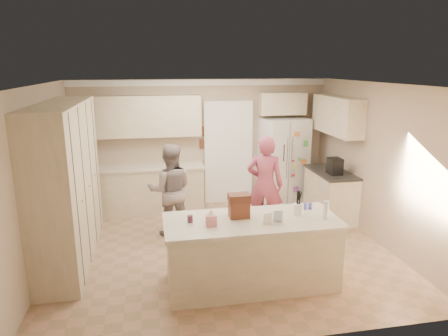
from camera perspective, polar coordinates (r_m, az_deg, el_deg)
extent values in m
cube|color=#A37A5F|center=(6.55, -0.31, -11.53)|extent=(5.20, 4.60, 0.02)
cube|color=white|center=(5.90, -0.34, 12.00)|extent=(5.20, 4.60, 0.02)
cube|color=tan|center=(8.32, -3.15, 3.62)|extent=(5.20, 0.02, 2.60)
cube|color=tan|center=(3.96, 5.68, -8.87)|extent=(5.20, 0.02, 2.60)
cube|color=tan|center=(6.21, -24.78, -1.49)|extent=(0.02, 4.60, 2.60)
cube|color=tan|center=(7.03, 21.12, 0.63)|extent=(0.02, 4.60, 2.60)
cube|color=white|center=(8.13, -3.22, 12.10)|extent=(5.20, 0.08, 0.12)
cube|color=beige|center=(6.36, -21.54, -1.98)|extent=(0.60, 2.60, 2.35)
cube|color=beige|center=(8.17, -10.82, -3.06)|extent=(2.20, 0.60, 0.88)
cube|color=beige|center=(8.03, -10.97, 0.05)|extent=(2.24, 0.63, 0.04)
cube|color=beige|center=(7.98, -11.31, 7.26)|extent=(2.20, 0.35, 0.80)
cube|color=black|center=(8.43, 0.61, 2.05)|extent=(0.90, 0.06, 2.10)
cube|color=white|center=(8.40, 0.66, 2.00)|extent=(1.02, 0.03, 2.22)
cube|color=brown|center=(8.24, -3.00, 5.29)|extent=(0.15, 0.02, 0.20)
cube|color=brown|center=(8.29, -2.97, 3.44)|extent=(0.15, 0.02, 0.20)
cube|color=white|center=(8.56, 8.45, 1.05)|extent=(1.01, 0.85, 1.80)
cube|color=gray|center=(8.23, 9.24, 0.49)|extent=(0.02, 0.02, 1.78)
cube|color=black|center=(8.10, 7.87, 2.12)|extent=(0.22, 0.03, 0.35)
cylinder|color=silver|center=(8.17, 8.99, 1.47)|extent=(0.02, 0.02, 0.85)
cylinder|color=silver|center=(8.20, 9.65, 1.49)|extent=(0.02, 0.02, 0.85)
cube|color=beige|center=(8.40, 8.32, 9.11)|extent=(0.95, 0.35, 0.45)
cube|color=beige|center=(7.95, 14.93, -3.78)|extent=(0.60, 1.20, 0.88)
cube|color=#2D2B28|center=(7.82, 15.08, -0.58)|extent=(0.63, 1.24, 0.04)
cube|color=beige|center=(7.86, 15.85, 7.26)|extent=(0.35, 1.50, 0.70)
cube|color=black|center=(7.59, 15.53, 0.26)|extent=(0.22, 0.28, 0.30)
cube|color=beige|center=(5.43, 3.92, -12.08)|extent=(2.20, 0.90, 0.88)
cube|color=beige|center=(5.24, 4.01, -7.58)|extent=(2.28, 0.96, 0.05)
cylinder|color=white|center=(5.44, 10.57, -5.83)|extent=(0.13, 0.13, 0.15)
cube|color=pink|center=(5.01, -1.84, -7.44)|extent=(0.13, 0.13, 0.14)
cone|color=white|center=(4.97, -1.85, -6.26)|extent=(0.08, 0.08, 0.08)
cube|color=brown|center=(5.25, 2.17, -5.93)|extent=(0.26, 0.18, 0.22)
cube|color=#592D1E|center=(5.20, 2.18, -4.28)|extent=(0.28, 0.20, 0.10)
cylinder|color=#59263F|center=(5.13, -4.87, -7.25)|extent=(0.07, 0.07, 0.09)
cube|color=white|center=(5.06, 6.25, -7.17)|extent=(0.12, 0.06, 0.16)
cube|color=silver|center=(5.15, 7.71, -6.83)|extent=(0.12, 0.05, 0.16)
cylinder|color=silver|center=(5.37, 14.37, -5.82)|extent=(0.07, 0.07, 0.24)
cylinder|color=#464BB4|center=(5.66, 11.56, -5.39)|extent=(0.05, 0.05, 0.09)
cylinder|color=#464BB4|center=(5.68, 12.22, -5.33)|extent=(0.05, 0.05, 0.09)
imported|color=gray|center=(6.87, -7.66, -3.16)|extent=(0.81, 0.65, 1.60)
imported|color=#A03E64|center=(6.92, 5.86, -2.40)|extent=(0.74, 0.61, 1.73)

